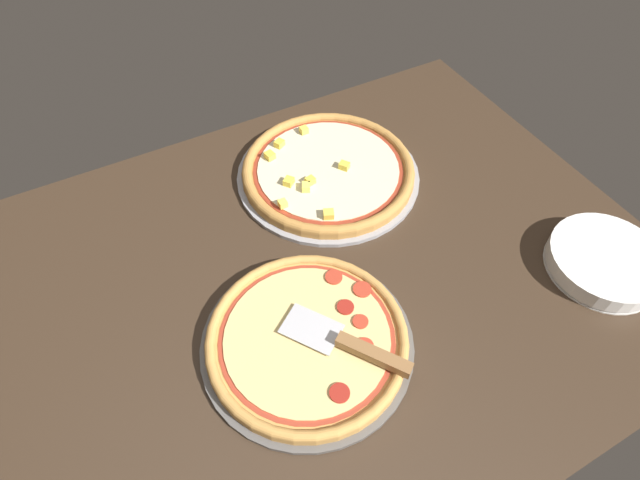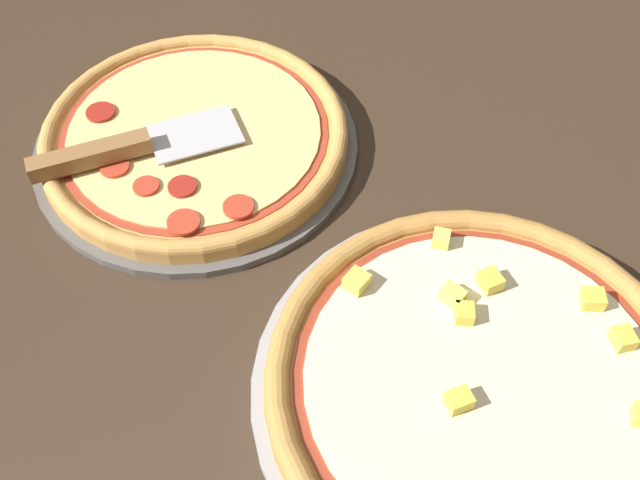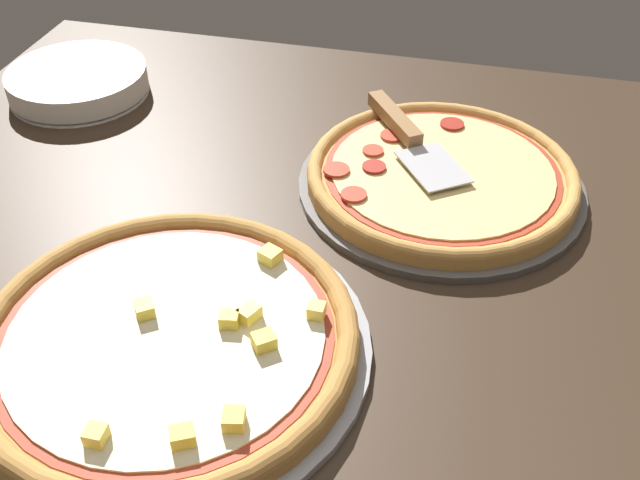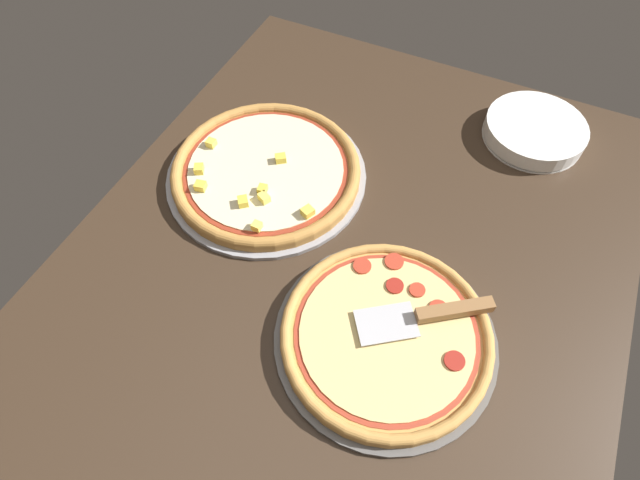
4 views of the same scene
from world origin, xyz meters
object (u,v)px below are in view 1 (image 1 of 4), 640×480
at_px(serving_spatula, 360,349).
at_px(plate_stack, 604,261).
at_px(pizza_back, 328,169).
at_px(pizza_front, 310,337).

bearing_deg(serving_spatula, plate_stack, -5.97).
relative_size(pizza_back, plate_stack, 1.80).
xyz_separation_m(pizza_front, plate_stack, (0.59, -0.12, -0.00)).
bearing_deg(pizza_back, plate_stack, -53.57).
xyz_separation_m(pizza_back, plate_stack, (0.36, -0.48, -0.00)).
xyz_separation_m(pizza_back, serving_spatula, (-0.17, -0.43, 0.02)).
relative_size(pizza_front, serving_spatula, 1.65).
height_order(pizza_front, pizza_back, pizza_back).
bearing_deg(serving_spatula, pizza_back, 68.14).
bearing_deg(pizza_front, serving_spatula, -48.77).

